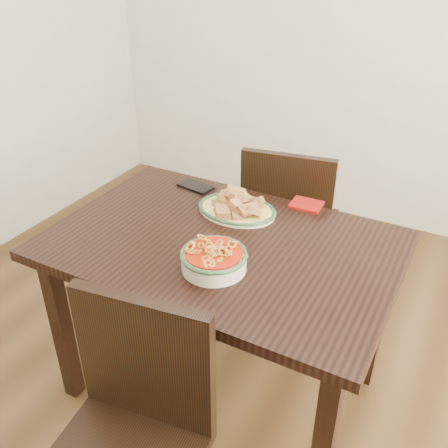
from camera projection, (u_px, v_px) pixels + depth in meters
The scene contains 9 objects.
floor at pixel (221, 380), 2.21m from camera, with size 3.50×3.50×0.00m, color #3C2713.
wall_back at pixel (367, 14), 2.87m from camera, with size 3.50×0.10×2.60m, color silver.
dining_table at pixel (221, 262), 1.85m from camera, with size 1.25×0.83×0.75m.
chair_far at pixel (289, 221), 2.42m from camera, with size 0.48×0.48×0.89m.
chair_near at pixel (131, 430), 1.41m from camera, with size 0.47×0.47×0.89m.
fish_plate at pixel (237, 202), 1.97m from camera, with size 0.32×0.25×0.11m.
noodle_bowl at pixel (214, 257), 1.64m from camera, with size 0.23×0.23×0.08m.
smartphone at pixel (196, 186), 2.18m from camera, with size 0.15×0.08×0.01m, color black.
napkin at pixel (306, 205), 2.03m from camera, with size 0.12×0.10×0.01m, color maroon.
Camera 1 is at (0.75, -1.35, 1.72)m, focal length 40.00 mm.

